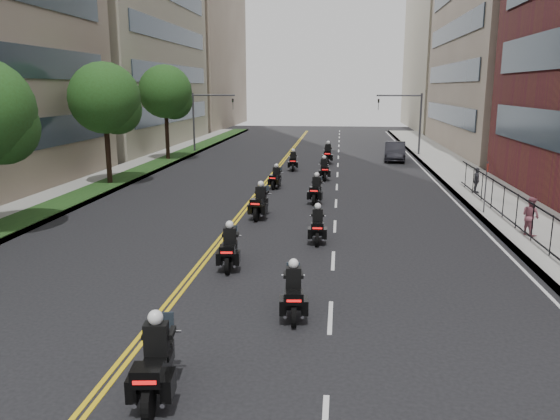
# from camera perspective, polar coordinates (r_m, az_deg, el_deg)

# --- Properties ---
(ground) EXTENTS (160.00, 160.00, 0.00)m
(ground) POSITION_cam_1_polar(r_m,az_deg,el_deg) (11.32, -12.83, -20.36)
(ground) COLOR black
(ground) RESTS_ON ground
(sidewalk_right) EXTENTS (4.00, 90.00, 0.15)m
(sidewalk_right) POSITION_cam_1_polar(r_m,az_deg,el_deg) (35.52, 20.31, 2.11)
(sidewalk_right) COLOR gray
(sidewalk_right) RESTS_ON ground
(sidewalk_left) EXTENTS (4.00, 90.00, 0.15)m
(sidewalk_left) POSITION_cam_1_polar(r_m,az_deg,el_deg) (37.72, -17.83, 2.87)
(sidewalk_left) COLOR gray
(sidewalk_left) RESTS_ON ground
(grass_strip) EXTENTS (2.00, 90.00, 0.04)m
(grass_strip) POSITION_cam_1_polar(r_m,az_deg,el_deg) (37.38, -16.72, 3.01)
(grass_strip) COLOR #143915
(grass_strip) RESTS_ON sidewalk_left
(building_right_far) EXTENTS (15.00, 28.00, 26.00)m
(building_right_far) POSITION_cam_1_polar(r_m,az_deg,el_deg) (89.05, 18.85, 16.48)
(building_right_far) COLOR #A8A088
(building_right_far) RESTS_ON ground
(building_left_far) EXTENTS (16.00, 28.00, 26.00)m
(building_left_far) POSITION_cam_1_polar(r_m,az_deg,el_deg) (90.80, -10.37, 16.85)
(building_left_far) COLOR gray
(building_left_far) RESTS_ON ground
(iron_fence) EXTENTS (0.05, 28.00, 1.50)m
(iron_fence) POSITION_cam_1_polar(r_m,az_deg,el_deg) (22.87, 25.65, -1.76)
(iron_fence) COLOR black
(iron_fence) RESTS_ON sidewalk_right
(street_trees) EXTENTS (4.40, 38.40, 7.98)m
(street_trees) POSITION_cam_1_polar(r_m,az_deg,el_deg) (31.08, -21.65, 10.01)
(street_trees) COLOR black
(street_trees) RESTS_ON ground
(traffic_signal_right) EXTENTS (4.09, 0.20, 5.60)m
(traffic_signal_right) POSITION_cam_1_polar(r_m,az_deg,el_deg) (51.34, 13.41, 9.66)
(traffic_signal_right) COLOR #3F3F44
(traffic_signal_right) RESTS_ON ground
(traffic_signal_left) EXTENTS (4.09, 0.20, 5.60)m
(traffic_signal_left) POSITION_cam_1_polar(r_m,az_deg,el_deg) (52.58, -8.01, 9.94)
(traffic_signal_left) COLOR #3F3F44
(traffic_signal_left) RESTS_ON ground
(motorcycle_0) EXTENTS (0.73, 2.46, 1.82)m
(motorcycle_0) POSITION_cam_1_polar(r_m,az_deg,el_deg) (11.56, -12.81, -15.48)
(motorcycle_0) COLOR black
(motorcycle_0) RESTS_ON ground
(motorcycle_1) EXTENTS (0.60, 2.17, 1.60)m
(motorcycle_1) POSITION_cam_1_polar(r_m,az_deg,el_deg) (14.98, 1.42, -8.79)
(motorcycle_1) COLOR black
(motorcycle_1) RESTS_ON ground
(motorcycle_2) EXTENTS (0.61, 2.23, 1.64)m
(motorcycle_2) POSITION_cam_1_polar(r_m,az_deg,el_deg) (18.94, -5.28, -4.14)
(motorcycle_2) COLOR black
(motorcycle_2) RESTS_ON ground
(motorcycle_3) EXTENTS (0.50, 2.14, 1.58)m
(motorcycle_3) POSITION_cam_1_polar(r_m,az_deg,el_deg) (22.04, 3.94, -1.76)
(motorcycle_3) COLOR black
(motorcycle_3) RESTS_ON ground
(motorcycle_4) EXTENTS (0.66, 2.41, 1.77)m
(motorcycle_4) POSITION_cam_1_polar(r_m,az_deg,el_deg) (26.02, -2.09, 0.68)
(motorcycle_4) COLOR black
(motorcycle_4) RESTS_ON ground
(motorcycle_5) EXTENTS (0.62, 2.25, 1.66)m
(motorcycle_5) POSITION_cam_1_polar(r_m,az_deg,el_deg) (29.49, 3.81, 2.00)
(motorcycle_5) COLOR black
(motorcycle_5) RESTS_ON ground
(motorcycle_6) EXTENTS (0.61, 2.05, 1.52)m
(motorcycle_6) POSITION_cam_1_polar(r_m,az_deg,el_deg) (33.81, -0.43, 3.31)
(motorcycle_6) COLOR black
(motorcycle_6) RESTS_ON ground
(motorcycle_7) EXTENTS (0.61, 2.24, 1.65)m
(motorcycle_7) POSITION_cam_1_polar(r_m,az_deg,el_deg) (37.03, 4.63, 4.17)
(motorcycle_7) COLOR black
(motorcycle_7) RESTS_ON ground
(motorcycle_8) EXTENTS (0.55, 2.21, 1.63)m
(motorcycle_8) POSITION_cam_1_polar(r_m,az_deg,el_deg) (41.16, 1.37, 5.05)
(motorcycle_8) COLOR black
(motorcycle_8) RESTS_ON ground
(motorcycle_9) EXTENTS (0.58, 2.52, 1.86)m
(motorcycle_9) POSITION_cam_1_polar(r_m,az_deg,el_deg) (45.03, 5.02, 5.79)
(motorcycle_9) COLOR black
(motorcycle_9) RESTS_ON ground
(parked_sedan) EXTENTS (2.09, 4.94, 1.59)m
(parked_sedan) POSITION_cam_1_polar(r_m,az_deg,el_deg) (47.72, 11.92, 6.02)
(parked_sedan) COLOR black
(parked_sedan) RESTS_ON ground
(pedestrian_b) EXTENTS (0.89, 0.97, 1.60)m
(pedestrian_b) POSITION_cam_1_polar(r_m,az_deg,el_deg) (24.64, 24.71, -0.58)
(pedestrian_b) COLOR #92505E
(pedestrian_b) RESTS_ON sidewalk_right
(pedestrian_c) EXTENTS (0.37, 0.87, 1.47)m
(pedestrian_c) POSITION_cam_1_polar(r_m,az_deg,el_deg) (33.37, 19.85, 2.92)
(pedestrian_c) COLOR #3C3C43
(pedestrian_c) RESTS_ON sidewalk_right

